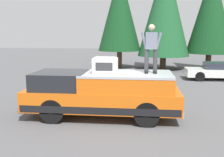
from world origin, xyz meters
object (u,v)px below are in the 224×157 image
(person_on_truck_bed, at_px, (151,47))
(parked_car_white, at_px, (218,71))
(compressor_unit, at_px, (105,65))
(pickup_truck, at_px, (102,94))

(person_on_truck_bed, bearing_deg, parked_car_white, -28.48)
(person_on_truck_bed, bearing_deg, compressor_unit, 94.46)
(pickup_truck, xyz_separation_m, compressor_unit, (-0.10, -0.12, 1.05))
(pickup_truck, distance_m, parked_car_white, 10.82)
(compressor_unit, bearing_deg, person_on_truck_bed, -85.54)
(pickup_truck, relative_size, parked_car_white, 1.35)
(pickup_truck, relative_size, person_on_truck_bed, 3.28)
(pickup_truck, bearing_deg, parked_car_white, -36.41)
(compressor_unit, distance_m, person_on_truck_bed, 1.71)
(pickup_truck, bearing_deg, person_on_truck_bed, -89.28)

